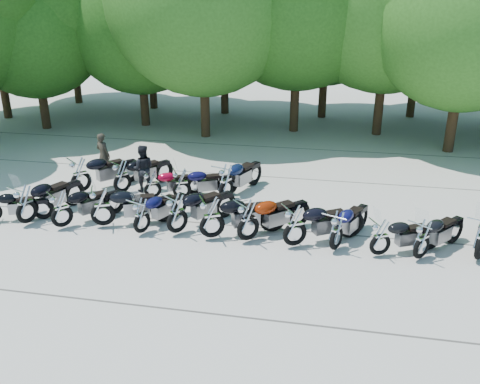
% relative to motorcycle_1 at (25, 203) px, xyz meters
% --- Properties ---
extents(ground, '(90.00, 90.00, 0.00)m').
position_rel_motorcycle_1_xyz_m(ground, '(6.28, -0.40, -0.70)').
color(ground, '#A49F94').
rests_on(ground, ground).
extents(tree_1, '(6.97, 6.97, 8.55)m').
position_rel_motorcycle_1_xyz_m(tree_1, '(-5.76, 10.83, 4.36)').
color(tree_1, '#3A2614').
rests_on(tree_1, ground).
extents(tree_2, '(7.31, 7.31, 8.97)m').
position_rel_motorcycle_1_xyz_m(tree_2, '(-0.97, 12.44, 4.61)').
color(tree_2, '#3A2614').
rests_on(tree_2, ground).
extents(tree_6, '(8.00, 8.00, 9.82)m').
position_rel_motorcycle_1_xyz_m(tree_6, '(13.83, 10.41, 5.11)').
color(tree_6, '#3A2614').
rests_on(tree_6, ground).
extents(tree_9, '(7.59, 7.59, 9.32)m').
position_rel_motorcycle_1_xyz_m(tree_9, '(-7.25, 17.19, 4.81)').
color(tree_9, '#3A2614').
rests_on(tree_9, ground).
extents(tree_10, '(7.78, 7.78, 9.55)m').
position_rel_motorcycle_1_xyz_m(tree_10, '(-2.01, 16.57, 4.95)').
color(tree_10, '#3A2614').
rests_on(tree_10, ground).
extents(tree_11, '(7.56, 7.56, 9.28)m').
position_rel_motorcycle_1_xyz_m(tree_11, '(2.52, 16.02, 4.79)').
color(tree_11, '#3A2614').
rests_on(tree_11, ground).
extents(tree_12, '(7.88, 7.88, 9.67)m').
position_rel_motorcycle_1_xyz_m(tree_12, '(8.08, 16.07, 5.02)').
color(tree_12, '#3A2614').
rests_on(tree_12, ground).
extents(tree_13, '(8.31, 8.31, 10.20)m').
position_rel_motorcycle_1_xyz_m(tree_13, '(12.97, 17.07, 5.33)').
color(tree_13, '#3A2614').
rests_on(tree_13, ground).
extents(motorcycle_1, '(1.59, 2.60, 1.41)m').
position_rel_motorcycle_1_xyz_m(motorcycle_1, '(0.00, 0.00, 0.00)').
color(motorcycle_1, black).
rests_on(motorcycle_1, ground).
extents(motorcycle_2, '(2.00, 2.24, 1.31)m').
position_rel_motorcycle_1_xyz_m(motorcycle_2, '(1.17, -0.05, -0.05)').
color(motorcycle_2, black).
rests_on(motorcycle_2, ground).
extents(motorcycle_3, '(2.59, 1.71, 1.41)m').
position_rel_motorcycle_1_xyz_m(motorcycle_3, '(2.33, 0.25, 0.00)').
color(motorcycle_3, black).
rests_on(motorcycle_3, ground).
extents(motorcycle_4, '(1.50, 2.29, 1.25)m').
position_rel_motorcycle_1_xyz_m(motorcycle_4, '(3.62, 0.03, -0.08)').
color(motorcycle_4, '#0C0D36').
rests_on(motorcycle_4, ground).
extents(motorcycle_5, '(2.09, 2.45, 1.41)m').
position_rel_motorcycle_1_xyz_m(motorcycle_5, '(4.62, 0.21, 0.00)').
color(motorcycle_5, black).
rests_on(motorcycle_5, ground).
extents(motorcycle_6, '(2.61, 1.88, 1.44)m').
position_rel_motorcycle_1_xyz_m(motorcycle_6, '(5.68, 0.08, 0.01)').
color(motorcycle_6, black).
rests_on(motorcycle_6, ground).
extents(motorcycle_7, '(2.31, 2.26, 1.40)m').
position_rel_motorcycle_1_xyz_m(motorcycle_7, '(6.70, 0.12, -0.00)').
color(motorcycle_7, maroon).
rests_on(motorcycle_7, ground).
extents(motorcycle_8, '(2.48, 1.93, 1.39)m').
position_rel_motorcycle_1_xyz_m(motorcycle_8, '(8.00, 0.03, -0.01)').
color(motorcycle_8, black).
rests_on(motorcycle_8, ground).
extents(motorcycle_9, '(1.59, 2.36, 1.29)m').
position_rel_motorcycle_1_xyz_m(motorcycle_9, '(9.11, 0.03, -0.06)').
color(motorcycle_9, '#0E0E3F').
rests_on(motorcycle_9, ground).
extents(motorcycle_10, '(2.17, 1.52, 1.19)m').
position_rel_motorcycle_1_xyz_m(motorcycle_10, '(10.25, -0.06, -0.11)').
color(motorcycle_10, black).
rests_on(motorcycle_10, ground).
extents(motorcycle_11, '(1.97, 2.16, 1.27)m').
position_rel_motorcycle_1_xyz_m(motorcycle_11, '(11.29, -0.06, -0.07)').
color(motorcycle_11, black).
rests_on(motorcycle_11, ground).
extents(motorcycle_14, '(2.26, 2.46, 1.45)m').
position_rel_motorcycle_1_xyz_m(motorcycle_14, '(0.39, 2.67, 0.02)').
color(motorcycle_14, black).
rests_on(motorcycle_14, ground).
extents(motorcycle_15, '(1.99, 2.43, 1.38)m').
position_rel_motorcycle_1_xyz_m(motorcycle_15, '(1.80, 2.89, -0.01)').
color(motorcycle_15, black).
rests_on(motorcycle_15, ground).
extents(motorcycle_16, '(2.08, 1.52, 1.15)m').
position_rel_motorcycle_1_xyz_m(motorcycle_16, '(3.00, 2.63, -0.13)').
color(motorcycle_16, maroon).
rests_on(motorcycle_16, ground).
extents(motorcycle_17, '(2.25, 1.59, 1.24)m').
position_rel_motorcycle_1_xyz_m(motorcycle_17, '(3.98, 2.75, -0.08)').
color(motorcycle_17, '#0E0C35').
rests_on(motorcycle_17, ground).
extents(motorcycle_18, '(1.66, 2.67, 1.45)m').
position_rel_motorcycle_1_xyz_m(motorcycle_18, '(5.45, 2.92, 0.02)').
color(motorcycle_18, '#0B1534').
rests_on(motorcycle_18, ground).
extents(rider_0, '(0.73, 0.61, 1.71)m').
position_rel_motorcycle_1_xyz_m(rider_0, '(0.43, 4.43, 0.15)').
color(rider_0, black).
rests_on(rider_0, ground).
extents(rider_1, '(0.96, 0.85, 1.67)m').
position_rel_motorcycle_1_xyz_m(rider_1, '(2.41, 3.31, 0.13)').
color(rider_1, black).
rests_on(rider_1, ground).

